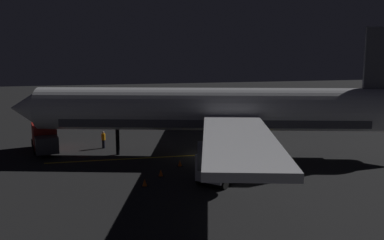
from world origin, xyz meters
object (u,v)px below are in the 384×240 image
at_px(traffic_cone_near_right, 145,183).
at_px(traffic_cone_under_wing, 180,163).
at_px(ground_crew_worker, 103,140).
at_px(airliner, 220,111).
at_px(catering_truck, 226,163).
at_px(baggage_truck, 45,138).
at_px(traffic_cone_near_left, 161,173).

distance_m(traffic_cone_near_right, traffic_cone_under_wing, 5.87).
bearing_deg(ground_crew_worker, airliner, -119.03).
distance_m(airliner, catering_truck, 7.91).
height_order(baggage_truck, traffic_cone_near_right, baggage_truck).
bearing_deg(traffic_cone_near_right, airliner, -47.92).
bearing_deg(ground_crew_worker, traffic_cone_near_left, -159.99).
xyz_separation_m(baggage_truck, traffic_cone_near_left, (-10.97, -9.64, -1.06)).
xyz_separation_m(catering_truck, traffic_cone_near_left, (1.96, 4.76, -1.00)).
bearing_deg(traffic_cone_near_right, ground_crew_worker, 10.49).
height_order(ground_crew_worker, traffic_cone_under_wing, ground_crew_worker).
bearing_deg(catering_truck, airliner, -13.72).
distance_m(airliner, traffic_cone_near_left, 9.20).
distance_m(baggage_truck, ground_crew_worker, 5.67).
height_order(ground_crew_worker, traffic_cone_near_left, ground_crew_worker).
relative_size(catering_truck, traffic_cone_under_wing, 10.83).
distance_m(catering_truck, traffic_cone_near_left, 5.24).
distance_m(catering_truck, ground_crew_worker, 15.61).
bearing_deg(airliner, catering_truck, 166.28).
xyz_separation_m(baggage_truck, traffic_cone_under_wing, (-8.51, -11.73, -1.06)).
bearing_deg(airliner, traffic_cone_under_wing, 121.33).
bearing_deg(baggage_truck, traffic_cone_near_right, -148.35).
relative_size(airliner, baggage_truck, 5.93).
height_order(catering_truck, ground_crew_worker, catering_truck).
xyz_separation_m(ground_crew_worker, traffic_cone_near_left, (-10.96, -3.99, -0.64)).
bearing_deg(ground_crew_worker, traffic_cone_near_right, -169.51).
relative_size(airliner, traffic_cone_near_left, 71.27).
distance_m(airliner, ground_crew_worker, 12.46).
bearing_deg(ground_crew_worker, baggage_truck, 89.90).
bearing_deg(baggage_truck, traffic_cone_under_wing, -125.96).
distance_m(catering_truck, traffic_cone_under_wing, 5.26).
xyz_separation_m(catering_truck, traffic_cone_near_right, (-0.18, 6.32, -1.00)).
height_order(baggage_truck, traffic_cone_near_left, baggage_truck).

